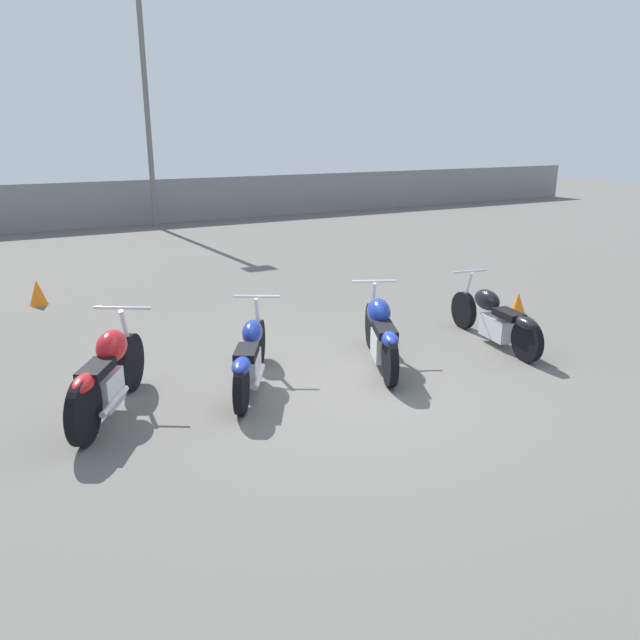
{
  "coord_description": "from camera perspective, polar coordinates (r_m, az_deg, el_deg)",
  "views": [
    {
      "loc": [
        -3.57,
        -6.02,
        2.95
      ],
      "look_at": [
        0.0,
        0.63,
        0.65
      ],
      "focal_mm": 35.0,
      "sensor_mm": 36.0,
      "label": 1
    }
  ],
  "objects": [
    {
      "name": "ground_plane",
      "position": [
        7.6,
        2.26,
        -5.92
      ],
      "size": [
        60.0,
        60.0,
        0.0
      ],
      "primitive_type": "plane",
      "color": "#5B5954"
    },
    {
      "name": "fence_back",
      "position": [
        21.15,
        -18.67,
        10.0
      ],
      "size": [
        40.0,
        0.04,
        1.43
      ],
      "color": "gray",
      "rests_on": "ground_plane"
    },
    {
      "name": "light_pole_left",
      "position": [
        20.6,
        -15.73,
        20.22
      ],
      "size": [
        0.7,
        0.35,
        7.33
      ],
      "color": "slate",
      "rests_on": "ground_plane"
    },
    {
      "name": "motorcycle_slot_0",
      "position": [
        7.02,
        -18.84,
        -4.73
      ],
      "size": [
        1.15,
        1.8,
        1.05
      ],
      "rotation": [
        0.0,
        0.0,
        -0.54
      ],
      "color": "black",
      "rests_on": "ground_plane"
    },
    {
      "name": "motorcycle_slot_1",
      "position": [
        7.43,
        -6.39,
        -3.31
      ],
      "size": [
        1.17,
        1.89,
        0.95
      ],
      "rotation": [
        0.0,
        0.0,
        -0.52
      ],
      "color": "black",
      "rests_on": "ground_plane"
    },
    {
      "name": "motorcycle_slot_2",
      "position": [
        8.1,
        5.59,
        -1.15
      ],
      "size": [
        0.99,
        1.9,
        1.0
      ],
      "rotation": [
        0.0,
        0.0,
        -0.42
      ],
      "color": "black",
      "rests_on": "ground_plane"
    },
    {
      "name": "motorcycle_slot_3",
      "position": [
        9.21,
        15.76,
        0.15
      ],
      "size": [
        0.65,
        2.12,
        0.94
      ],
      "rotation": [
        0.0,
        0.0,
        -0.16
      ],
      "color": "black",
      "rests_on": "ground_plane"
    },
    {
      "name": "traffic_cone_near",
      "position": [
        10.88,
        17.65,
        1.42
      ],
      "size": [
        0.27,
        0.27,
        0.38
      ],
      "color": "orange",
      "rests_on": "ground_plane"
    },
    {
      "name": "traffic_cone_far",
      "position": [
        12.02,
        -24.41,
        2.3
      ],
      "size": [
        0.31,
        0.31,
        0.45
      ],
      "color": "orange",
      "rests_on": "ground_plane"
    }
  ]
}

